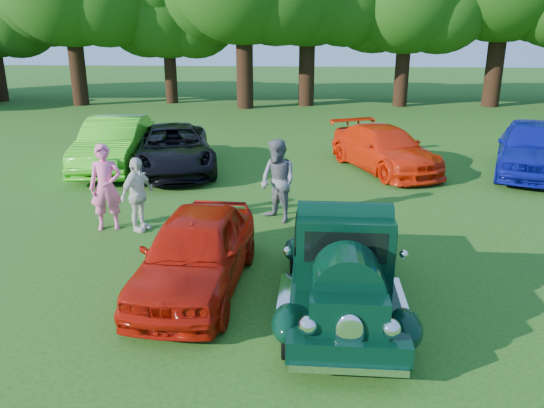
# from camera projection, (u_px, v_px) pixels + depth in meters

# --- Properties ---
(ground) EXTENTS (120.00, 120.00, 0.00)m
(ground) POSITION_uv_depth(u_px,v_px,m) (314.00, 322.00, 7.91)
(ground) COLOR #1F4F12
(ground) RESTS_ON ground
(hero_pickup) EXTENTS (1.95, 4.19, 1.64)m
(hero_pickup) POSITION_uv_depth(u_px,v_px,m) (342.00, 265.00, 8.15)
(hero_pickup) COLOR black
(hero_pickup) RESTS_ON ground
(red_convertible) EXTENTS (1.75, 3.97, 1.33)m
(red_convertible) POSITION_uv_depth(u_px,v_px,m) (196.00, 251.00, 8.78)
(red_convertible) COLOR #B01307
(red_convertible) RESTS_ON ground
(back_car_lime) EXTENTS (2.19, 4.95, 1.58)m
(back_car_lime) POSITION_uv_depth(u_px,v_px,m) (115.00, 144.00, 16.51)
(back_car_lime) COLOR #3FC71A
(back_car_lime) RESTS_ON ground
(back_car_black) EXTENTS (3.63, 5.45, 1.39)m
(back_car_black) POSITION_uv_depth(u_px,v_px,m) (174.00, 149.00, 16.31)
(back_car_black) COLOR black
(back_car_black) RESTS_ON ground
(back_car_orange) EXTENTS (3.60, 4.97, 1.34)m
(back_car_orange) POSITION_uv_depth(u_px,v_px,m) (385.00, 149.00, 16.40)
(back_car_orange) COLOR red
(back_car_orange) RESTS_ON ground
(back_car_blue) EXTENTS (3.43, 5.21, 1.65)m
(back_car_blue) POSITION_uv_depth(u_px,v_px,m) (533.00, 147.00, 15.85)
(back_car_blue) COLOR #0D1290
(back_car_blue) RESTS_ON ground
(spectator_pink) EXTENTS (0.78, 0.61, 1.89)m
(spectator_pink) POSITION_uv_depth(u_px,v_px,m) (106.00, 187.00, 11.39)
(spectator_pink) COLOR pink
(spectator_pink) RESTS_ON ground
(spectator_grey) EXTENTS (1.15, 1.15, 1.87)m
(spectator_grey) POSITION_uv_depth(u_px,v_px,m) (278.00, 181.00, 11.88)
(spectator_grey) COLOR slate
(spectator_grey) RESTS_ON ground
(spectator_white) EXTENTS (0.73, 1.03, 1.62)m
(spectator_white) POSITION_uv_depth(u_px,v_px,m) (137.00, 195.00, 11.33)
(spectator_white) COLOR silver
(spectator_white) RESTS_ON ground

